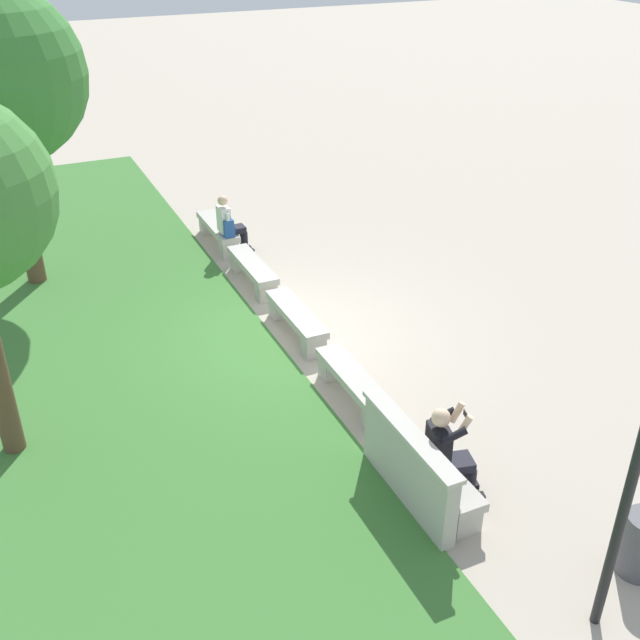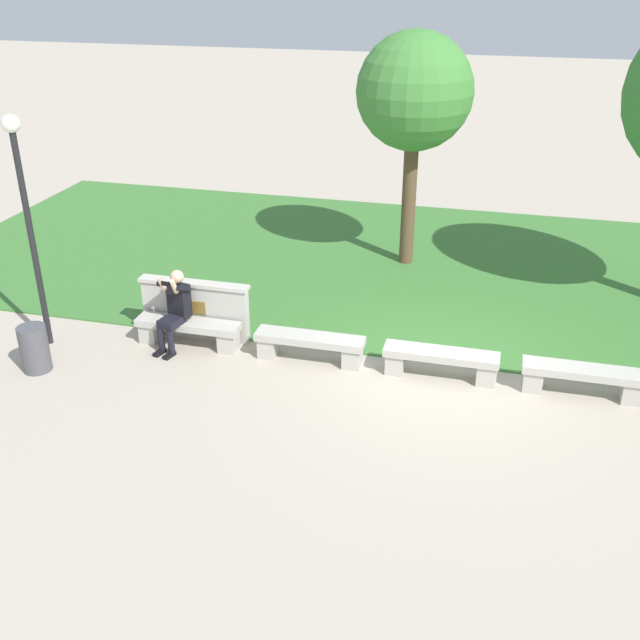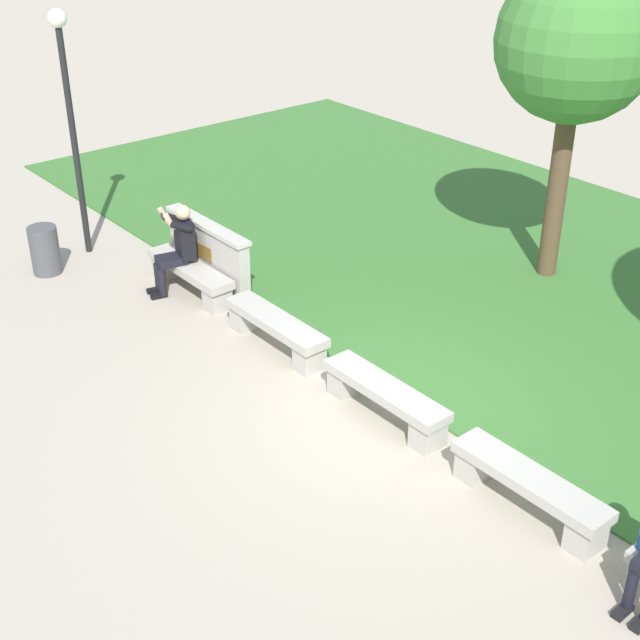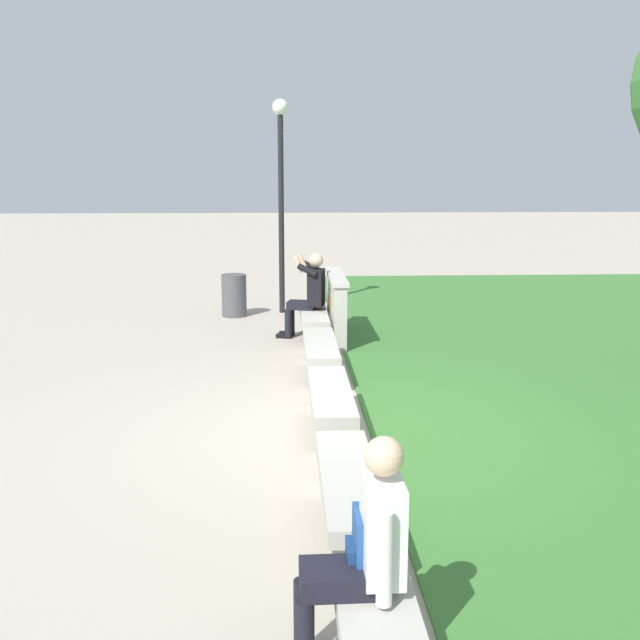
{
  "view_description": "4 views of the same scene",
  "coord_description": "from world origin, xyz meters",
  "px_view_note": "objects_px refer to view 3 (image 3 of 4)",
  "views": [
    {
      "loc": [
        -9.91,
        4.12,
        6.29
      ],
      "look_at": [
        -0.93,
        -0.0,
        0.75
      ],
      "focal_mm": 42.0,
      "sensor_mm": 36.0,
      "label": 1
    },
    {
      "loc": [
        0.67,
        -10.12,
        5.93
      ],
      "look_at": [
        -1.78,
        -0.49,
        1.0
      ],
      "focal_mm": 42.0,
      "sensor_mm": 36.0,
      "label": 2
    },
    {
      "loc": [
        6.08,
        -6.0,
        6.01
      ],
      "look_at": [
        -0.85,
        -0.27,
        1.03
      ],
      "focal_mm": 50.0,
      "sensor_mm": 36.0,
      "label": 3
    },
    {
      "loc": [
        7.03,
        -0.44,
        2.54
      ],
      "look_at": [
        -1.04,
        -0.06,
        0.93
      ],
      "focal_mm": 42.0,
      "sensor_mm": 36.0,
      "label": 4
    }
  ],
  "objects_px": {
    "bench_mid": "(385,397)",
    "trash_bin": "(45,250)",
    "tree_behind_wall": "(577,43)",
    "bench_far": "(529,487)",
    "lamp_post": "(68,99)",
    "person_photographer": "(177,244)",
    "bench_main": "(190,274)",
    "bench_near": "(276,328)"
  },
  "relations": [
    {
      "from": "bench_near",
      "to": "tree_behind_wall",
      "type": "distance_m",
      "value": 5.6
    },
    {
      "from": "bench_main",
      "to": "bench_mid",
      "type": "distance_m",
      "value": 4.15
    },
    {
      "from": "tree_behind_wall",
      "to": "bench_near",
      "type": "bearing_deg",
      "value": -100.9
    },
    {
      "from": "bench_mid",
      "to": "trash_bin",
      "type": "bearing_deg",
      "value": -167.67
    },
    {
      "from": "person_photographer",
      "to": "lamp_post",
      "type": "relative_size",
      "value": 0.35
    },
    {
      "from": "bench_mid",
      "to": "bench_far",
      "type": "xyz_separation_m",
      "value": [
        2.08,
        0.0,
        0.0
      ]
    },
    {
      "from": "tree_behind_wall",
      "to": "lamp_post",
      "type": "distance_m",
      "value": 7.34
    },
    {
      "from": "bench_far",
      "to": "tree_behind_wall",
      "type": "xyz_separation_m",
      "value": [
        -3.28,
        4.53,
        3.18
      ]
    },
    {
      "from": "bench_far",
      "to": "tree_behind_wall",
      "type": "height_order",
      "value": "tree_behind_wall"
    },
    {
      "from": "bench_near",
      "to": "person_photographer",
      "type": "height_order",
      "value": "person_photographer"
    },
    {
      "from": "bench_mid",
      "to": "trash_bin",
      "type": "relative_size",
      "value": 2.34
    },
    {
      "from": "bench_main",
      "to": "bench_mid",
      "type": "xyz_separation_m",
      "value": [
        4.15,
        0.0,
        0.0
      ]
    },
    {
      "from": "bench_near",
      "to": "bench_far",
      "type": "relative_size",
      "value": 1.0
    },
    {
      "from": "bench_mid",
      "to": "tree_behind_wall",
      "type": "bearing_deg",
      "value": 104.88
    },
    {
      "from": "trash_bin",
      "to": "bench_mid",
      "type": "bearing_deg",
      "value": 12.33
    },
    {
      "from": "bench_near",
      "to": "lamp_post",
      "type": "height_order",
      "value": "lamp_post"
    },
    {
      "from": "bench_far",
      "to": "lamp_post",
      "type": "height_order",
      "value": "lamp_post"
    },
    {
      "from": "bench_mid",
      "to": "lamp_post",
      "type": "height_order",
      "value": "lamp_post"
    },
    {
      "from": "bench_mid",
      "to": "bench_main",
      "type": "bearing_deg",
      "value": 180.0
    },
    {
      "from": "tree_behind_wall",
      "to": "bench_main",
      "type": "bearing_deg",
      "value": -123.07
    },
    {
      "from": "bench_near",
      "to": "lamp_post",
      "type": "xyz_separation_m",
      "value": [
        -4.39,
        -0.49,
        2.18
      ]
    },
    {
      "from": "tree_behind_wall",
      "to": "bench_far",
      "type": "bearing_deg",
      "value": -54.09
    },
    {
      "from": "bench_far",
      "to": "person_photographer",
      "type": "relative_size",
      "value": 1.33
    },
    {
      "from": "bench_main",
      "to": "trash_bin",
      "type": "bearing_deg",
      "value": -145.97
    },
    {
      "from": "bench_main",
      "to": "trash_bin",
      "type": "height_order",
      "value": "trash_bin"
    },
    {
      "from": "bench_main",
      "to": "person_photographer",
      "type": "xyz_separation_m",
      "value": [
        -0.17,
        -0.08,
        0.44
      ]
    },
    {
      "from": "bench_main",
      "to": "bench_far",
      "type": "height_order",
      "value": "same"
    },
    {
      "from": "bench_main",
      "to": "person_photographer",
      "type": "bearing_deg",
      "value": -155.94
    },
    {
      "from": "bench_main",
      "to": "bench_far",
      "type": "distance_m",
      "value": 6.23
    },
    {
      "from": "trash_bin",
      "to": "lamp_post",
      "type": "height_order",
      "value": "lamp_post"
    },
    {
      "from": "bench_main",
      "to": "trash_bin",
      "type": "relative_size",
      "value": 2.34
    },
    {
      "from": "bench_mid",
      "to": "lamp_post",
      "type": "bearing_deg",
      "value": -175.66
    },
    {
      "from": "bench_main",
      "to": "bench_mid",
      "type": "height_order",
      "value": "same"
    },
    {
      "from": "bench_mid",
      "to": "bench_near",
      "type": "bearing_deg",
      "value": 180.0
    },
    {
      "from": "bench_mid",
      "to": "person_photographer",
      "type": "xyz_separation_m",
      "value": [
        -4.32,
        -0.08,
        0.44
      ]
    },
    {
      "from": "bench_main",
      "to": "bench_far",
      "type": "bearing_deg",
      "value": 0.0
    },
    {
      "from": "bench_near",
      "to": "trash_bin",
      "type": "xyz_separation_m",
      "value": [
        -4.06,
        -1.34,
        0.08
      ]
    },
    {
      "from": "trash_bin",
      "to": "bench_near",
      "type": "bearing_deg",
      "value": 18.27
    },
    {
      "from": "bench_far",
      "to": "trash_bin",
      "type": "height_order",
      "value": "trash_bin"
    },
    {
      "from": "lamp_post",
      "to": "bench_main",
      "type": "bearing_deg",
      "value": 12.0
    },
    {
      "from": "lamp_post",
      "to": "person_photographer",
      "type": "bearing_deg",
      "value": 10.99
    },
    {
      "from": "bench_main",
      "to": "bench_near",
      "type": "height_order",
      "value": "same"
    }
  ]
}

